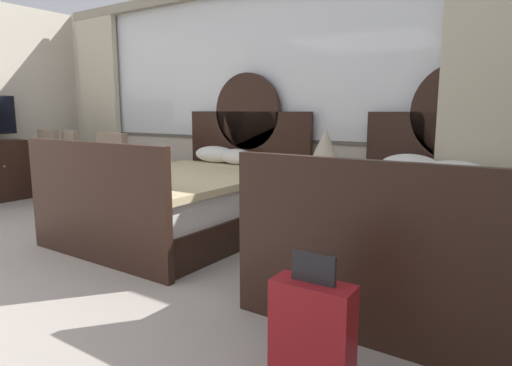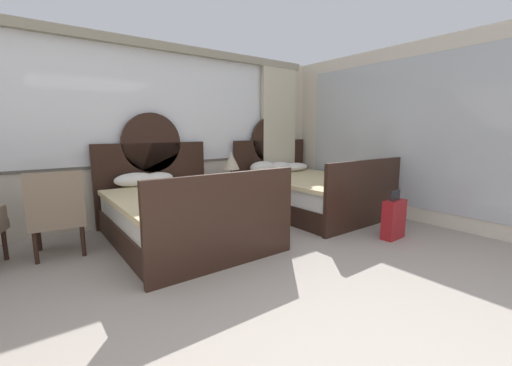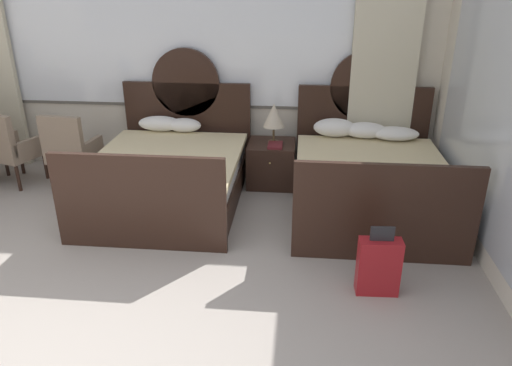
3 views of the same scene
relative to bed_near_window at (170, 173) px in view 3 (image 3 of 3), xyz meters
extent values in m
cube|color=beige|center=(-0.11, 1.16, 1.00)|extent=(6.71, 0.07, 2.70)
cube|color=#605B52|center=(-0.11, 1.12, 1.41)|extent=(4.84, 0.02, 1.79)
cube|color=white|center=(-0.11, 1.11, 1.41)|extent=(4.76, 0.02, 1.71)
cube|color=beige|center=(2.52, 1.03, 0.95)|extent=(0.81, 0.08, 2.60)
cube|color=#B2B7BC|center=(3.24, -0.95, 1.00)|extent=(0.01, 3.33, 2.27)
cube|color=black|center=(0.00, -0.05, -0.20)|extent=(1.61, 2.07, 0.30)
cube|color=white|center=(0.00, -0.05, 0.07)|extent=(1.55, 1.97, 0.25)
cube|color=beige|center=(0.00, -0.13, 0.23)|extent=(1.65, 1.87, 0.06)
cube|color=black|center=(0.00, 1.02, 0.25)|extent=(1.69, 0.06, 1.21)
cylinder|color=black|center=(0.00, 1.02, 0.86)|extent=(0.89, 0.06, 0.89)
cube|color=black|center=(0.00, -1.11, 0.14)|extent=(1.69, 0.06, 0.98)
ellipsoid|color=white|center=(-0.32, 0.82, 0.36)|extent=(0.57, 0.27, 0.20)
ellipsoid|color=white|center=(0.00, 0.81, 0.35)|extent=(0.45, 0.25, 0.18)
cube|color=black|center=(2.32, -0.05, -0.20)|extent=(1.61, 2.07, 0.30)
cube|color=white|center=(2.32, -0.05, 0.07)|extent=(1.55, 1.97, 0.25)
cube|color=beige|center=(2.32, -0.13, 0.23)|extent=(1.65, 1.87, 0.06)
cube|color=black|center=(2.32, 1.02, 0.25)|extent=(1.69, 0.06, 1.21)
cylinder|color=black|center=(2.32, 1.02, 0.86)|extent=(0.89, 0.06, 0.89)
cube|color=black|center=(2.32, -1.11, 0.14)|extent=(1.69, 0.06, 0.98)
ellipsoid|color=white|center=(1.95, 0.80, 0.37)|extent=(0.53, 0.31, 0.23)
ellipsoid|color=white|center=(2.33, 0.78, 0.36)|extent=(0.54, 0.29, 0.20)
ellipsoid|color=white|center=(2.69, 0.73, 0.34)|extent=(0.60, 0.33, 0.16)
cube|color=black|center=(1.16, 0.63, -0.08)|extent=(0.59, 0.59, 0.55)
sphere|color=tan|center=(1.16, 0.32, 0.04)|extent=(0.02, 0.02, 0.02)
cylinder|color=brown|center=(1.18, 0.66, 0.21)|extent=(0.14, 0.14, 0.02)
cylinder|color=brown|center=(1.18, 0.66, 0.31)|extent=(0.03, 0.03, 0.19)
cone|color=beige|center=(1.18, 0.66, 0.55)|extent=(0.27, 0.27, 0.29)
cube|color=maroon|center=(1.21, 0.51, 0.21)|extent=(0.18, 0.26, 0.03)
cube|color=#84705B|center=(-1.32, 0.37, 0.05)|extent=(0.60, 0.60, 0.10)
cube|color=#84705B|center=(-1.35, 0.14, 0.36)|extent=(0.55, 0.14, 0.52)
cube|color=#84705B|center=(-1.08, 0.34, 0.18)|extent=(0.11, 0.49, 0.16)
cube|color=#84705B|center=(-1.56, 0.39, 0.18)|extent=(0.11, 0.49, 0.16)
cylinder|color=black|center=(-1.08, 0.56, -0.18)|extent=(0.04, 0.04, 0.35)
cylinder|color=black|center=(-1.52, 0.61, -0.18)|extent=(0.04, 0.04, 0.35)
cylinder|color=black|center=(-1.13, 0.12, -0.18)|extent=(0.04, 0.04, 0.35)
cylinder|color=black|center=(-1.56, 0.17, -0.18)|extent=(0.04, 0.04, 0.35)
cube|color=#84705B|center=(-2.11, 0.37, 0.05)|extent=(0.69, 0.69, 0.10)
cube|color=#84705B|center=(-1.88, 0.29, 0.18)|extent=(0.22, 0.48, 0.16)
cube|color=#84705B|center=(-2.33, 0.44, 0.18)|extent=(0.22, 0.48, 0.16)
cylinder|color=black|center=(-1.83, 0.50, -0.18)|extent=(0.04, 0.04, 0.35)
cylinder|color=black|center=(-2.24, 0.65, -0.18)|extent=(0.04, 0.04, 0.35)
cylinder|color=black|center=(-1.97, 0.09, -0.18)|extent=(0.04, 0.04, 0.35)
cylinder|color=black|center=(-2.40, 0.55, -0.18)|extent=(0.04, 0.04, 0.35)
cube|color=maroon|center=(2.22, -1.63, -0.10)|extent=(0.36, 0.17, 0.51)
cube|color=#232326|center=(2.22, -1.63, 0.22)|extent=(0.20, 0.03, 0.13)
cylinder|color=black|center=(2.08, -1.64, -0.33)|extent=(0.05, 0.02, 0.05)
cylinder|color=black|center=(2.36, -1.62, -0.33)|extent=(0.05, 0.02, 0.05)
camera|label=1|loc=(3.00, -3.22, 0.87)|focal=30.78mm
camera|label=2|loc=(-1.60, -3.77, 1.05)|focal=22.33mm
camera|label=3|loc=(1.52, -5.16, 2.17)|focal=33.96mm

